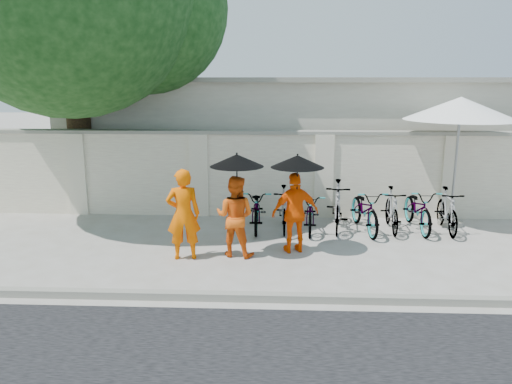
{
  "coord_description": "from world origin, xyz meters",
  "views": [
    {
      "loc": [
        0.92,
        -8.7,
        3.3
      ],
      "look_at": [
        0.48,
        0.9,
        1.1
      ],
      "focal_mm": 35.0,
      "sensor_mm": 36.0,
      "label": 1
    }
  ],
  "objects_px": {
    "monk_left": "(183,214)",
    "monk_center": "(235,216)",
    "monk_right": "(295,213)",
    "patio_umbrella": "(460,110)"
  },
  "relations": [
    {
      "from": "monk_center",
      "to": "patio_umbrella",
      "type": "xyz_separation_m",
      "value": [
        4.77,
        2.21,
        1.85
      ]
    },
    {
      "from": "monk_left",
      "to": "monk_right",
      "type": "relative_size",
      "value": 1.09
    },
    {
      "from": "monk_right",
      "to": "monk_center",
      "type": "bearing_deg",
      "value": -3.34
    },
    {
      "from": "monk_right",
      "to": "patio_umbrella",
      "type": "height_order",
      "value": "patio_umbrella"
    },
    {
      "from": "monk_center",
      "to": "patio_umbrella",
      "type": "relative_size",
      "value": 0.48
    },
    {
      "from": "monk_right",
      "to": "patio_umbrella",
      "type": "xyz_separation_m",
      "value": [
        3.63,
        1.96,
        1.84
      ]
    },
    {
      "from": "monk_left",
      "to": "monk_center",
      "type": "distance_m",
      "value": 0.96
    },
    {
      "from": "patio_umbrella",
      "to": "monk_left",
      "type": "bearing_deg",
      "value": -157.03
    },
    {
      "from": "monk_left",
      "to": "monk_right",
      "type": "bearing_deg",
      "value": -179.0
    },
    {
      "from": "monk_left",
      "to": "monk_center",
      "type": "relative_size",
      "value": 1.11
    }
  ]
}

